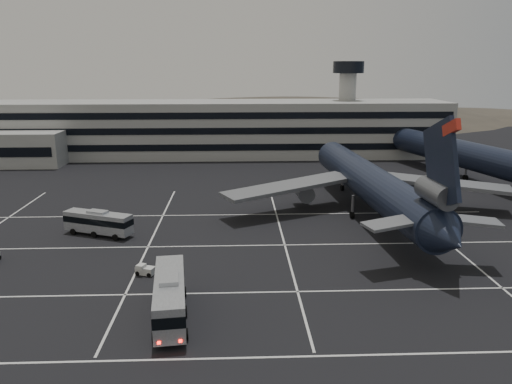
# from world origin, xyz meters

# --- Properties ---
(ground) EXTENTS (260.00, 260.00, 0.00)m
(ground) POSITION_xyz_m (0.00, 0.00, 0.00)
(ground) COLOR black
(ground) RESTS_ON ground
(lane_markings) EXTENTS (90.00, 55.62, 0.01)m
(lane_markings) POSITION_xyz_m (0.95, 0.72, 0.01)
(lane_markings) COLOR silver
(lane_markings) RESTS_ON ground
(terminal) EXTENTS (125.00, 26.00, 24.00)m
(terminal) POSITION_xyz_m (-2.95, 71.14, 6.93)
(terminal) COLOR gray
(terminal) RESTS_ON ground
(hills) EXTENTS (352.00, 180.00, 44.00)m
(hills) POSITION_xyz_m (17.99, 170.00, -12.07)
(hills) COLOR #38332B
(hills) RESTS_ON ground
(trijet_main) EXTENTS (47.37, 57.67, 18.08)m
(trijet_main) POSITION_xyz_m (26.70, 17.07, 5.25)
(trijet_main) COLOR black
(trijet_main) RESTS_ON ground
(trijet_far) EXTENTS (22.92, 57.01, 18.08)m
(trijet_far) POSITION_xyz_m (53.20, 39.72, 5.43)
(trijet_far) COLOR black
(trijet_far) RESTS_ON ground
(bus_near) EXTENTS (4.18, 12.35, 4.28)m
(bus_near) POSITION_xyz_m (-0.66, -14.97, 2.34)
(bus_near) COLOR gray
(bus_near) RESTS_ON ground
(bus_far) EXTENTS (10.20, 5.99, 3.55)m
(bus_far) POSITION_xyz_m (-13.64, 9.07, 1.94)
(bus_far) COLOR gray
(bus_far) RESTS_ON ground
(tug_b) EXTENTS (2.33, 1.87, 1.31)m
(tug_b) POSITION_xyz_m (-4.68, -4.96, 0.58)
(tug_b) COLOR silver
(tug_b) RESTS_ON ground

